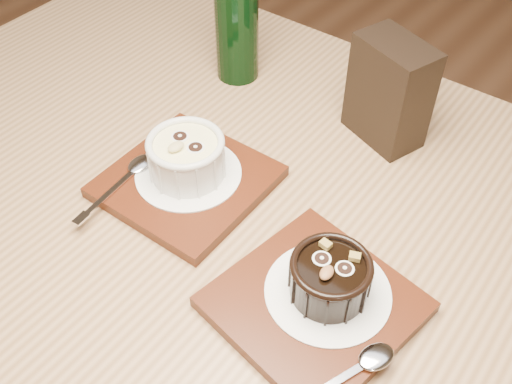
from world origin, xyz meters
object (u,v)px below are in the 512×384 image
tray_left (187,182)px  condiment_stand (389,92)px  ramekin_dark (330,276)px  green_bottle (237,20)px  table (254,268)px  ramekin_white (186,156)px  tray_right (314,305)px

tray_left → condiment_stand: 0.28m
ramekin_dark → green_bottle: bearing=133.4°
table → condiment_stand: bearing=81.7°
table → ramekin_white: bearing=-179.4°
ramekin_dark → green_bottle: 0.42m
ramekin_dark → ramekin_white: bearing=161.5°
green_bottle → condiment_stand: bearing=3.9°
ramekin_white → green_bottle: (-0.10, 0.21, 0.04)m
table → tray_right: tray_right is taller
tray_left → ramekin_dark: size_ratio=2.18×
tray_left → ramekin_white: bearing=108.2°
ramekin_white → tray_left: bearing=-66.6°
ramekin_white → condiment_stand: condiment_stand is taller
ramekin_dark → green_bottle: (-0.33, 0.25, 0.05)m
tray_left → green_bottle: (-0.11, 0.22, 0.08)m
tray_right → ramekin_white: bearing=167.1°
green_bottle → ramekin_dark: bearing=-36.7°
ramekin_white → tray_right: bearing=-7.8°
ramekin_white → condiment_stand: 0.27m
tray_left → green_bottle: 0.26m
table → ramekin_dark: size_ratio=14.98×
table → tray_left: size_ratio=6.86×
ramekin_dark → condiment_stand: bearing=99.7°
ramekin_dark → condiment_stand: (-0.09, 0.27, 0.03)m
table → ramekin_white: ramekin_white is taller
ramekin_white → green_bottle: size_ratio=0.40×
table → ramekin_dark: (0.13, -0.04, 0.13)m
condiment_stand → green_bottle: size_ratio=0.60×
green_bottle → ramekin_white: bearing=-64.1°
tray_right → condiment_stand: size_ratio=1.29×
table → ramekin_white: (-0.10, -0.00, 0.14)m
ramekin_dark → green_bottle: green_bottle is taller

